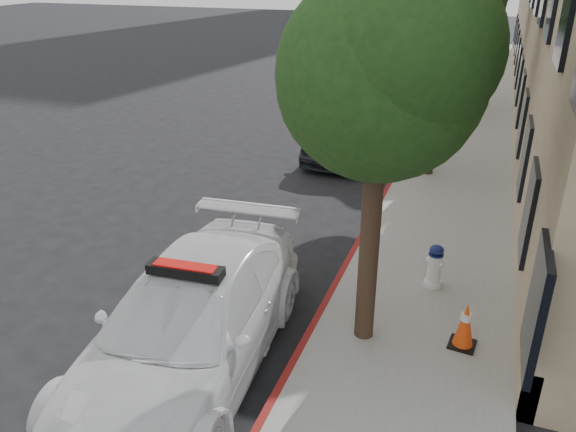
% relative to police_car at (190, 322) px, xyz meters
% --- Properties ---
extents(ground, '(120.00, 120.00, 0.00)m').
position_rel_police_car_xyz_m(ground, '(-0.62, 3.49, -0.82)').
color(ground, black).
rests_on(ground, ground).
extents(sidewalk, '(3.20, 50.00, 0.15)m').
position_rel_police_car_xyz_m(sidewalk, '(2.98, 13.49, -0.74)').
color(sidewalk, gray).
rests_on(sidewalk, ground).
extents(curb_strip, '(0.12, 50.00, 0.15)m').
position_rel_police_car_xyz_m(curb_strip, '(1.44, 13.49, -0.74)').
color(curb_strip, maroon).
rests_on(curb_strip, ground).
extents(tree_near, '(2.92, 2.82, 5.62)m').
position_rel_police_car_xyz_m(tree_near, '(2.31, 1.47, 3.45)').
color(tree_near, black).
rests_on(tree_near, sidewalk).
extents(tree_mid, '(2.77, 2.64, 5.43)m').
position_rel_police_car_xyz_m(tree_mid, '(2.31, 9.47, 3.34)').
color(tree_mid, black).
rests_on(tree_mid, sidewalk).
extents(police_car, '(2.70, 5.78, 1.78)m').
position_rel_police_car_xyz_m(police_car, '(0.00, 0.00, 0.00)').
color(police_car, white).
rests_on(police_car, ground).
extents(parked_car_mid, '(2.01, 4.77, 1.61)m').
position_rel_police_car_xyz_m(parked_car_mid, '(-0.36, 10.71, -0.01)').
color(parked_car_mid, black).
rests_on(parked_car_mid, ground).
extents(parked_car_far, '(1.72, 4.33, 1.40)m').
position_rel_police_car_xyz_m(parked_car_far, '(-0.66, 19.93, -0.12)').
color(parked_car_far, '#151B36').
rests_on(parked_car_far, ground).
extents(fire_hydrant, '(0.35, 0.32, 0.83)m').
position_rel_police_car_xyz_m(fire_hydrant, '(3.15, 3.38, -0.26)').
color(fire_hydrant, white).
rests_on(fire_hydrant, sidewalk).
extents(traffic_cone, '(0.44, 0.44, 0.77)m').
position_rel_police_car_xyz_m(traffic_cone, '(3.79, 1.73, -0.29)').
color(traffic_cone, black).
rests_on(traffic_cone, sidewalk).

